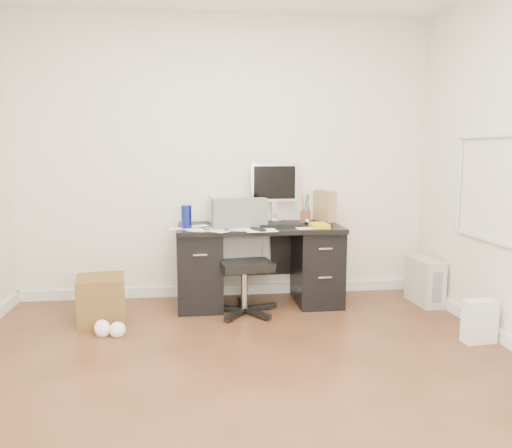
{
  "coord_description": "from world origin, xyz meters",
  "views": [
    {
      "loc": [
        -0.26,
        -2.87,
        1.43
      ],
      "look_at": [
        0.22,
        1.2,
        0.83
      ],
      "focal_mm": 35.0,
      "sensor_mm": 36.0,
      "label": 1
    }
  ],
  "objects_px": {
    "office_chair": "(244,258)",
    "keyboard": "(274,225)",
    "lcd_monitor": "(274,192)",
    "wicker_basket": "(101,299)",
    "pc_tower": "(425,281)",
    "desk": "(259,262)"
  },
  "relations": [
    {
      "from": "keyboard",
      "to": "desk",
      "type": "bearing_deg",
      "value": 152.89
    },
    {
      "from": "keyboard",
      "to": "wicker_basket",
      "type": "xyz_separation_m",
      "value": [
        -1.51,
        -0.26,
        -0.57
      ]
    },
    {
      "from": "lcd_monitor",
      "to": "office_chair",
      "type": "relative_size",
      "value": 0.57
    },
    {
      "from": "lcd_monitor",
      "to": "pc_tower",
      "type": "xyz_separation_m",
      "value": [
        1.38,
        -0.41,
        -0.82
      ]
    },
    {
      "from": "lcd_monitor",
      "to": "office_chair",
      "type": "height_order",
      "value": "lcd_monitor"
    },
    {
      "from": "desk",
      "to": "keyboard",
      "type": "bearing_deg",
      "value": -26.49
    },
    {
      "from": "keyboard",
      "to": "pc_tower",
      "type": "bearing_deg",
      "value": -4.68
    },
    {
      "from": "lcd_monitor",
      "to": "keyboard",
      "type": "bearing_deg",
      "value": -99.23
    },
    {
      "from": "lcd_monitor",
      "to": "wicker_basket",
      "type": "xyz_separation_m",
      "value": [
        -1.56,
        -0.57,
        -0.85
      ]
    },
    {
      "from": "pc_tower",
      "to": "wicker_basket",
      "type": "height_order",
      "value": "pc_tower"
    },
    {
      "from": "office_chair",
      "to": "pc_tower",
      "type": "distance_m",
      "value": 1.75
    },
    {
      "from": "lcd_monitor",
      "to": "wicker_basket",
      "type": "distance_m",
      "value": 1.86
    },
    {
      "from": "desk",
      "to": "pc_tower",
      "type": "distance_m",
      "value": 1.57
    },
    {
      "from": "desk",
      "to": "lcd_monitor",
      "type": "distance_m",
      "value": 0.71
    },
    {
      "from": "keyboard",
      "to": "pc_tower",
      "type": "xyz_separation_m",
      "value": [
        1.43,
        -0.1,
        -0.55
      ]
    },
    {
      "from": "desk",
      "to": "office_chair",
      "type": "relative_size",
      "value": 1.48
    },
    {
      "from": "desk",
      "to": "keyboard",
      "type": "xyz_separation_m",
      "value": [
        0.13,
        -0.06,
        0.36
      ]
    },
    {
      "from": "lcd_monitor",
      "to": "wicker_basket",
      "type": "relative_size",
      "value": 1.5
    },
    {
      "from": "office_chair",
      "to": "keyboard",
      "type": "bearing_deg",
      "value": 25.27
    },
    {
      "from": "pc_tower",
      "to": "wicker_basket",
      "type": "distance_m",
      "value": 2.95
    },
    {
      "from": "office_chair",
      "to": "pc_tower",
      "type": "height_order",
      "value": "office_chair"
    },
    {
      "from": "desk",
      "to": "keyboard",
      "type": "relative_size",
      "value": 3.23
    }
  ]
}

